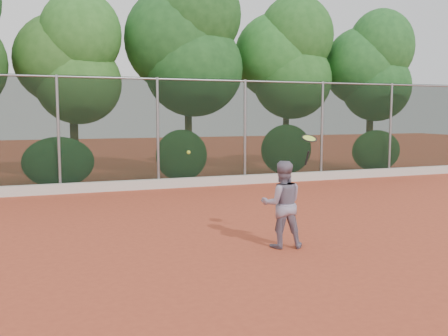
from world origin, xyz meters
name	(u,v)px	position (x,y,z in m)	size (l,w,h in m)	color
ground	(242,239)	(0.00, 0.00, 0.00)	(80.00, 80.00, 0.00)	#B14429
concrete_curb	(160,184)	(0.00, 6.82, 0.15)	(24.00, 0.20, 0.30)	beige
tennis_player	(282,204)	(0.42, -0.80, 0.77)	(0.75, 0.59, 1.55)	gray
chainlink_fence	(158,130)	(0.00, 7.00, 1.86)	(24.09, 0.09, 3.50)	black
foliage_backdrop	(128,54)	(-0.55, 8.98, 4.40)	(23.70, 3.63, 7.55)	#3A2316
tennis_racket	(309,141)	(0.88, -0.90, 1.89)	(0.28, 0.27, 0.55)	black
tennis_ball_in_flight	(189,152)	(-1.27, -0.75, 1.74)	(0.06, 0.06, 0.06)	#B1CC2E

